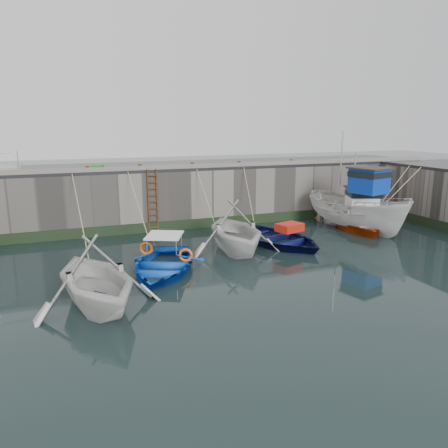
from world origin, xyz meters
name	(u,v)px	position (x,y,z in m)	size (l,w,h in m)	color
ground	(280,298)	(0.00, 0.00, 0.00)	(120.00, 120.00, 0.00)	black
quay_back	(178,193)	(0.00, 12.50, 1.50)	(30.00, 5.00, 3.00)	slate
road_back	(178,166)	(0.00, 12.50, 3.08)	(30.00, 5.00, 0.16)	black
kerb_back	(189,166)	(0.00, 10.15, 3.26)	(30.00, 0.30, 0.20)	slate
algae_back	(191,224)	(0.00, 9.96, 0.25)	(30.00, 0.08, 0.50)	black
ladder	(153,201)	(-2.00, 9.91, 1.59)	(0.51, 0.08, 3.20)	#3F1E0F
boat_near_white	(97,306)	(-5.51, 1.41, 0.00)	(4.05, 4.70, 2.48)	silver
boat_near_white_rope	(86,255)	(-5.51, 6.95, 0.00)	(0.04, 6.62, 3.10)	tan
boat_near_blue	(163,270)	(-2.89, 3.95, 0.00)	(3.28, 4.59, 0.95)	blue
boat_near_blue_rope	(142,242)	(-2.89, 8.23, 0.00)	(0.04, 4.40, 3.10)	tan
boat_near_blacktrim	(235,250)	(0.64, 5.41, 0.00)	(4.12, 4.77, 2.51)	silver
boat_near_blacktrim_rope	(209,232)	(0.64, 8.96, 0.00)	(0.04, 3.34, 3.10)	tan
boat_near_navy	(276,244)	(2.84, 5.78, 0.00)	(3.62, 5.07, 1.05)	#0A0D3F
boat_near_navy_rope	(247,228)	(2.84, 9.14, 0.00)	(0.04, 3.12, 3.10)	tan
boat_far_white	(358,211)	(7.94, 6.64, 1.01)	(3.81, 6.50, 5.36)	silver
boat_far_orange	(358,219)	(8.56, 7.39, 0.40)	(6.32, 7.26, 4.26)	#EE4A0C
fish_crate	(98,168)	(-4.53, 10.35, 3.31)	(0.55, 0.38, 0.29)	#16791A
railing	(2,168)	(-8.75, 11.25, 3.36)	(1.60, 1.05, 1.00)	#A5A8AD
bollard_a	(88,169)	(-5.00, 10.25, 3.30)	(0.18, 0.18, 0.28)	#3F1E0F
bollard_b	(140,167)	(-2.50, 10.25, 3.30)	(0.18, 0.18, 0.28)	#3F1E0F
bollard_c	(192,165)	(0.20, 10.25, 3.30)	(0.18, 0.18, 0.28)	#3F1E0F
bollard_d	(239,163)	(2.80, 10.25, 3.30)	(0.18, 0.18, 0.28)	#3F1E0F
bollard_e	(291,162)	(6.00, 10.25, 3.30)	(0.18, 0.18, 0.28)	#3F1E0F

